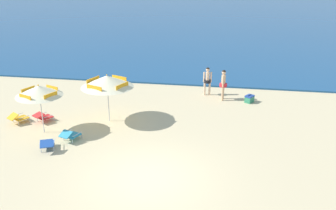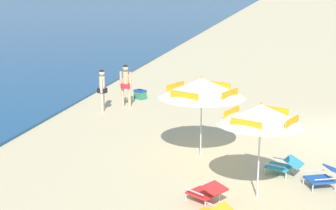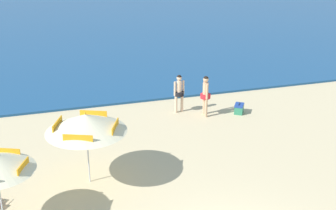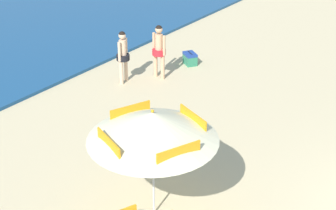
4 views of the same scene
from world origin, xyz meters
name	(u,v)px [view 1 (image 1 of 4)]	position (x,y,z in m)	size (l,w,h in m)	color
ground_plane	(146,178)	(0.00, 0.00, 0.00)	(800.00, 800.00, 0.00)	#CCB78C
beach_umbrella_striped_main	(39,91)	(-5.35, 2.94, 1.97)	(2.81, 2.81, 2.26)	silver
beach_umbrella_striped_second	(107,81)	(-2.84, 4.65, 2.00)	(3.38, 3.38, 2.34)	silver
lounge_chair_under_umbrella	(18,118)	(-7.04, 3.73, 0.27)	(0.90, 1.03, 0.52)	gold
lounge_chair_beside_umbrella	(47,144)	(-4.40, 1.39, 0.28)	(0.83, 1.01, 0.51)	#1E4799
lounge_chair_facing_sea	(43,116)	(-5.93, 4.03, 0.28)	(0.89, 0.99, 0.49)	red
lounge_chair_spare_folded	(70,135)	(-3.83, 2.34, 0.27)	(0.81, 1.01, 0.52)	teal
person_standing_near_shore	(223,83)	(2.46, 8.53, 0.99)	(0.42, 0.51, 1.71)	#D8A87F
person_standing_beside	(207,79)	(1.54, 9.20, 0.95)	(0.48, 0.40, 1.64)	beige
cooler_box	(249,99)	(3.92, 8.36, 0.20)	(0.56, 0.61, 0.43)	#2D7F5B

